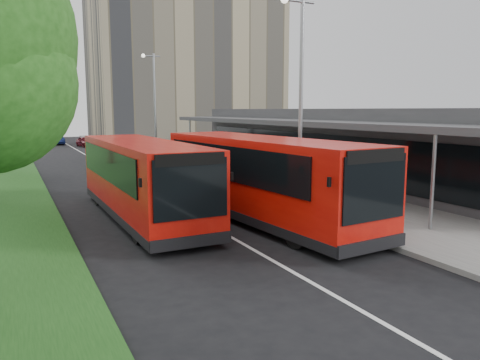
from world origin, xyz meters
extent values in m
plane|color=black|center=(0.00, 0.00, 0.00)|extent=(120.00, 120.00, 0.00)
cube|color=slate|center=(6.00, 20.00, 0.07)|extent=(5.00, 80.00, 0.15)
cube|color=silver|center=(0.00, 15.00, 0.01)|extent=(0.12, 70.00, 0.01)
cube|color=silver|center=(3.30, -2.00, 0.01)|extent=(0.12, 2.00, 0.01)
cube|color=silver|center=(3.30, 4.00, 0.01)|extent=(0.12, 2.00, 0.01)
cube|color=silver|center=(3.30, 10.00, 0.01)|extent=(0.12, 2.00, 0.01)
cube|color=silver|center=(3.30, 16.00, 0.01)|extent=(0.12, 2.00, 0.01)
cube|color=silver|center=(3.30, 22.00, 0.01)|extent=(0.12, 2.00, 0.01)
cube|color=silver|center=(3.30, 28.00, 0.01)|extent=(0.12, 2.00, 0.01)
cube|color=silver|center=(3.30, 34.00, 0.01)|extent=(0.12, 2.00, 0.01)
cube|color=silver|center=(3.30, 40.00, 0.01)|extent=(0.12, 2.00, 0.01)
cube|color=silver|center=(3.30, 46.00, 0.01)|extent=(0.12, 2.00, 0.01)
cube|color=tan|center=(14.00, 42.00, 9.00)|extent=(22.00, 12.00, 18.00)
cube|color=#333335|center=(11.00, 8.00, 2.00)|extent=(5.00, 26.00, 4.00)
cube|color=black|center=(8.48, 8.00, 1.60)|extent=(0.06, 24.00, 2.20)
cube|color=#333335|center=(7.20, 8.00, 3.30)|extent=(2.80, 26.00, 0.25)
cylinder|color=gray|center=(5.90, -3.00, 1.65)|extent=(0.12, 0.12, 3.30)
cylinder|color=gray|center=(5.90, 19.00, 1.65)|extent=(0.12, 0.12, 3.30)
sphere|color=#1E4C14|center=(-6.40, 20.60, 4.33)|extent=(3.33, 3.33, 3.33)
cylinder|color=gray|center=(4.20, 2.00, 4.15)|extent=(0.16, 0.16, 8.00)
cylinder|color=gray|center=(4.00, 2.00, 7.95)|extent=(1.40, 0.10, 0.10)
cylinder|color=gray|center=(4.20, 22.00, 4.15)|extent=(0.16, 0.16, 8.00)
cylinder|color=gray|center=(4.00, 22.00, 7.95)|extent=(1.40, 0.10, 0.10)
sphere|color=silver|center=(3.40, 22.00, 7.95)|extent=(0.28, 0.28, 0.28)
cube|color=red|center=(1.92, 0.96, 1.66)|extent=(3.39, 10.56, 2.62)
cube|color=black|center=(1.92, 0.96, 0.38)|extent=(3.41, 10.58, 0.30)
cube|color=black|center=(2.39, -4.23, 1.93)|extent=(2.22, 0.25, 1.73)
cube|color=black|center=(1.46, 6.15, 2.08)|extent=(2.17, 0.24, 1.29)
cube|color=black|center=(0.65, 1.14, 2.13)|extent=(0.85, 8.87, 1.19)
cube|color=black|center=(3.15, 1.37, 2.13)|extent=(0.85, 8.87, 1.19)
cube|color=black|center=(2.39, -4.24, 0.40)|extent=(2.47, 0.30, 0.35)
cube|color=black|center=(2.39, -4.24, 2.77)|extent=(2.07, 0.23, 0.35)
cube|color=black|center=(0.99, -4.14, 2.18)|extent=(0.09, 0.09, 0.25)
cube|color=black|center=(3.75, -3.89, 2.18)|extent=(0.09, 0.09, 0.25)
cylinder|color=black|center=(1.19, -2.48, 0.44)|extent=(0.38, 0.91, 0.89)
cylinder|color=black|center=(3.26, -2.30, 0.44)|extent=(0.38, 0.91, 0.89)
cylinder|color=black|center=(0.59, 4.21, 0.44)|extent=(0.38, 0.91, 0.89)
cylinder|color=black|center=(2.66, 4.40, 0.44)|extent=(0.38, 0.91, 0.89)
cube|color=red|center=(-1.78, 3.25, 1.58)|extent=(2.46, 9.90, 2.49)
cube|color=black|center=(-1.78, 3.25, 0.36)|extent=(2.48, 9.92, 0.28)
cube|color=black|center=(-1.73, -1.71, 1.83)|extent=(2.12, 0.07, 1.65)
cube|color=black|center=(-1.84, 8.21, 1.98)|extent=(2.07, 0.07, 1.22)
cube|color=black|center=(-2.98, 3.52, 2.02)|extent=(0.14, 8.47, 1.13)
cube|color=black|center=(-0.59, 3.54, 2.02)|extent=(0.14, 8.47, 1.13)
cube|color=black|center=(-1.73, -1.72, 0.38)|extent=(2.35, 0.11, 0.33)
cube|color=black|center=(-1.73, -1.72, 2.63)|extent=(1.98, 0.06, 0.33)
cube|color=black|center=(-3.05, -1.52, 2.07)|extent=(0.08, 0.08, 0.24)
cube|color=black|center=(-0.41, -1.49, 2.07)|extent=(0.08, 0.08, 0.24)
cylinder|color=black|center=(-2.73, 0.04, 0.42)|extent=(0.29, 0.85, 0.85)
cylinder|color=black|center=(-0.76, 0.06, 0.42)|extent=(0.29, 0.85, 0.85)
cylinder|color=black|center=(-2.81, 6.44, 0.42)|extent=(0.29, 0.85, 0.85)
cylinder|color=black|center=(-0.83, 6.46, 0.42)|extent=(0.29, 0.85, 0.85)
cylinder|color=#3C2618|center=(5.72, 9.50, 0.63)|extent=(0.65, 0.65, 0.95)
cylinder|color=yellow|center=(5.15, 18.77, 0.70)|extent=(0.21, 0.21, 1.09)
imported|color=#540C13|center=(1.40, 39.38, 0.56)|extent=(1.82, 3.43, 1.11)
imported|color=navy|center=(-1.07, 44.22, 0.58)|extent=(1.54, 3.62, 1.16)
camera|label=1|loc=(-6.03, -13.36, 3.93)|focal=35.00mm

